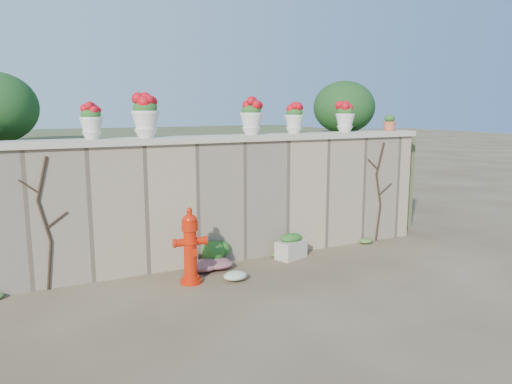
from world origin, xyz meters
TOP-DOWN VIEW (x-y plane):
  - ground at (0.00, 0.00)m, footprint 80.00×80.00m
  - stone_wall at (0.00, 1.80)m, footprint 8.00×0.40m
  - wall_cap at (0.00, 1.80)m, footprint 8.10×0.52m
  - raised_fill at (0.00, 5.00)m, footprint 9.00×6.00m
  - back_shrub_right at (3.40, 3.00)m, footprint 1.30×1.30m
  - vine_left at (-2.67, 1.58)m, footprint 0.60×0.04m
  - vine_right at (3.23, 1.58)m, footprint 0.60×0.04m
  - fire_hydrant at (-0.79, 0.94)m, footprint 0.49×0.35m
  - planter_box at (1.15, 1.34)m, footprint 0.60×0.47m
  - green_shrub at (-0.12, 1.55)m, footprint 0.58×0.53m
  - magenta_clump at (-0.35, 1.34)m, footprint 0.81×0.54m
  - white_flowers at (-0.07, 0.76)m, footprint 0.53×0.43m
  - urn_pot_1 at (-1.95, 1.80)m, footprint 0.33×0.33m
  - urn_pot_2 at (-1.16, 1.80)m, footprint 0.42×0.42m
  - urn_pot_3 at (0.62, 1.80)m, footprint 0.38×0.38m
  - urn_pot_4 at (1.46, 1.80)m, footprint 0.33×0.33m
  - urn_pot_5 at (2.55, 1.80)m, footprint 0.35×0.35m
  - terracotta_pot at (3.61, 1.80)m, footprint 0.25×0.25m

SIDE VIEW (x-z plane):
  - ground at x=0.00m, z-range 0.00..0.00m
  - white_flowers at x=-0.07m, z-range 0.00..0.19m
  - magenta_clump at x=-0.35m, z-range 0.00..0.22m
  - planter_box at x=1.15m, z-range -0.02..0.42m
  - green_shrub at x=-0.12m, z-range 0.00..0.56m
  - fire_hydrant at x=-0.79m, z-range 0.00..1.13m
  - vine_left at x=-2.67m, z-range 0.04..1.94m
  - vine_right at x=3.23m, z-range 0.04..1.94m
  - stone_wall at x=0.00m, z-range 0.00..2.00m
  - raised_fill at x=0.00m, z-range 0.00..2.00m
  - wall_cap at x=0.00m, z-range 2.00..2.10m
  - terracotta_pot at x=3.61m, z-range 2.09..2.39m
  - urn_pot_1 at x=-1.95m, z-range 2.10..2.61m
  - urn_pot_4 at x=1.46m, z-range 2.10..2.62m
  - urn_pot_5 at x=2.55m, z-range 2.10..2.64m
  - urn_pot_3 at x=0.62m, z-range 2.10..2.69m
  - urn_pot_2 at x=-1.16m, z-range 2.10..2.75m
  - back_shrub_right at x=3.40m, z-range 2.00..3.10m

